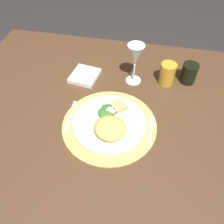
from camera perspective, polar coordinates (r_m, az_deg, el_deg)
ground_plane at (r=1.52m, az=-2.27°, el=-18.44°), size 6.00×6.00×0.00m
dining_table at (r=1.04m, az=-3.18°, el=-6.89°), size 1.26×1.07×0.72m
placemat at (r=0.87m, az=-0.64°, el=-3.19°), size 0.36×0.36×0.01m
dinner_plate at (r=0.86m, az=-0.65°, el=-2.73°), size 0.27×0.27×0.02m
pasta_serving at (r=0.80m, az=-0.43°, el=-4.01°), size 0.15×0.15×0.05m
salad_greens at (r=0.87m, az=-1.08°, el=-0.04°), size 0.09×0.09×0.03m
bread_piece at (r=0.89m, az=1.70°, el=1.36°), size 0.07×0.07×0.02m
fork at (r=0.90m, az=-10.36°, el=-1.23°), size 0.02×0.15×0.00m
spoon at (r=0.87m, az=9.74°, el=-3.22°), size 0.03×0.13×0.01m
napkin at (r=1.06m, az=-6.74°, el=8.92°), size 0.13×0.14×0.02m
wine_glass at (r=0.97m, az=5.81°, el=13.53°), size 0.07×0.07×0.18m
amber_tumbler at (r=1.03m, az=13.53°, el=9.21°), size 0.07×0.07×0.10m
dark_tumbler at (r=1.07m, az=18.50°, el=9.11°), size 0.07×0.07×0.09m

